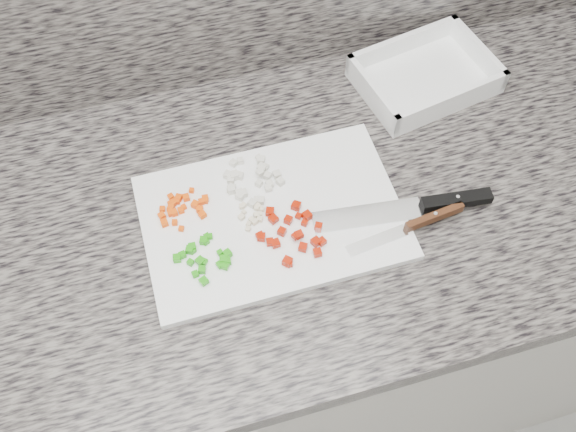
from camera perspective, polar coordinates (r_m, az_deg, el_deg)
name	(u,v)px	position (r m, az deg, el deg)	size (l,w,h in m)	color
cabinet	(224,334)	(1.44, -5.71, -10.43)	(3.92, 0.62, 0.86)	silver
countertop	(200,231)	(1.03, -7.83, -1.31)	(3.96, 0.64, 0.04)	#656059
cutting_board	(272,218)	(1.00, -1.41, -0.13)	(0.40, 0.27, 0.01)	white
carrot_pile	(182,208)	(1.01, -9.39, 0.73)	(0.08, 0.07, 0.01)	#F24C05
onion_pile	(250,181)	(1.03, -3.40, 3.17)	(0.09, 0.10, 0.02)	silver
green_pepper_pile	(205,257)	(0.96, -7.39, -3.63)	(0.09, 0.09, 0.01)	#209B0E
red_pepper_pile	(292,232)	(0.98, 0.37, -1.46)	(0.10, 0.11, 0.02)	#A21602
garlic_pile	(252,214)	(1.00, -3.23, 0.16)	(0.05, 0.05, 0.01)	beige
chef_knife	(426,205)	(1.02, 12.17, 0.94)	(0.29, 0.06, 0.02)	silver
paring_knife	(420,223)	(1.00, 11.65, -0.59)	(0.20, 0.04, 0.02)	silver
tray	(425,77)	(1.20, 12.06, 11.98)	(0.26, 0.21, 0.05)	white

